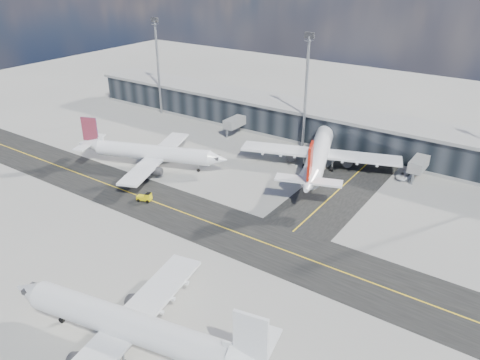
{
  "coord_description": "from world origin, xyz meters",
  "views": [
    {
      "loc": [
        51.11,
        -54.94,
        45.59
      ],
      "look_at": [
        3.71,
        13.81,
        5.0
      ],
      "focal_mm": 35.0,
      "sensor_mm": 36.0,
      "label": 1
    }
  ],
  "objects_px": {
    "airliner_af": "(151,153)",
    "airliner_near": "(133,327)",
    "baggage_tug": "(145,197)",
    "airliner_redtail": "(319,152)",
    "service_van": "(405,175)"
  },
  "relations": [
    {
      "from": "airliner_redtail",
      "to": "airliner_near",
      "type": "xyz_separation_m",
      "value": [
        5.52,
        -63.66,
        -0.51
      ]
    },
    {
      "from": "airliner_near",
      "to": "baggage_tug",
      "type": "distance_m",
      "value": 40.19
    },
    {
      "from": "airliner_near",
      "to": "baggage_tug",
      "type": "relative_size",
      "value": 11.65
    },
    {
      "from": "airliner_af",
      "to": "airliner_near",
      "type": "distance_m",
      "value": 57.31
    },
    {
      "from": "airliner_redtail",
      "to": "airliner_near",
      "type": "relative_size",
      "value": 1.11
    },
    {
      "from": "airliner_redtail",
      "to": "baggage_tug",
      "type": "xyz_separation_m",
      "value": [
        -21.86,
        -34.38,
        -3.35
      ]
    },
    {
      "from": "service_van",
      "to": "airliner_af",
      "type": "bearing_deg",
      "value": -141.67
    },
    {
      "from": "airliner_redtail",
      "to": "baggage_tug",
      "type": "bearing_deg",
      "value": -141.62
    },
    {
      "from": "airliner_af",
      "to": "baggage_tug",
      "type": "distance_m",
      "value": 17.44
    },
    {
      "from": "airliner_af",
      "to": "airliner_near",
      "type": "relative_size",
      "value": 0.93
    },
    {
      "from": "baggage_tug",
      "to": "airliner_redtail",
      "type": "bearing_deg",
      "value": 127.68
    },
    {
      "from": "airliner_af",
      "to": "baggage_tug",
      "type": "bearing_deg",
      "value": 19.66
    },
    {
      "from": "baggage_tug",
      "to": "service_van",
      "type": "relative_size",
      "value": 0.64
    },
    {
      "from": "airliner_near",
      "to": "airliner_redtail",
      "type": "bearing_deg",
      "value": -5.96
    },
    {
      "from": "baggage_tug",
      "to": "airliner_af",
      "type": "bearing_deg",
      "value": -159.63
    }
  ]
}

